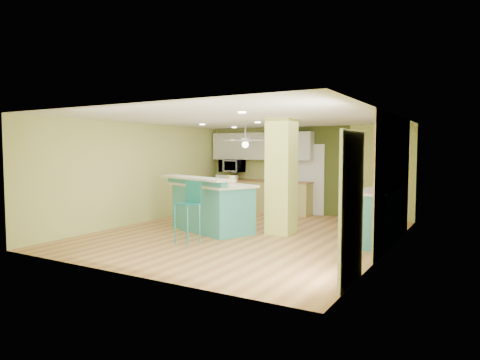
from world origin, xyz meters
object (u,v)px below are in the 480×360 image
Objects in this scene: peninsula at (211,206)px; fruit_bowl at (277,180)px; side_counter at (377,217)px; canister at (232,180)px; bar_stool at (190,201)px.

fruit_bowl is at bearing 109.55° from peninsula.
side_counter is 3.23m from canister.
bar_stool is 3.79× the size of fruit_bowl.
peninsula is 3.23m from fruit_bowl.
bar_stool is 7.01× the size of canister.
canister reaches higher than fruit_bowl.
fruit_bowl is 2.96m from canister.
peninsula is 14.22× the size of canister.
bar_stool reaches higher than side_counter.
side_counter is 9.32× the size of canister.
peninsula is 3.59m from side_counter.
canister is (0.08, 1.50, 0.35)m from bar_stool.
canister is (-3.15, -0.29, 0.64)m from side_counter.
side_counter is at bearing 30.59° from peninsula.
bar_stool is at bearing -150.99° from side_counter.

